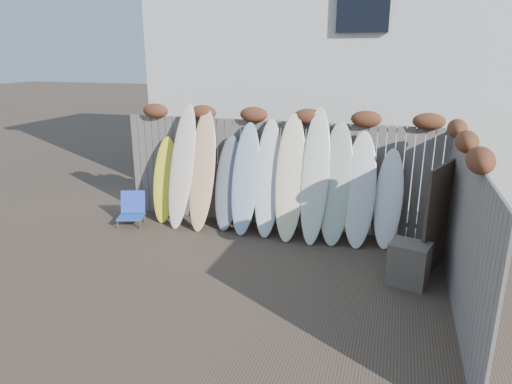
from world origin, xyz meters
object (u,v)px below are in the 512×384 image
(surfboard_0, at_px, (165,180))
(wooden_crate, at_px, (409,264))
(beach_chair, at_px, (132,209))
(lattice_panel, at_px, (438,219))

(surfboard_0, bearing_deg, wooden_crate, -21.11)
(wooden_crate, bearing_deg, surfboard_0, 163.14)
(beach_chair, bearing_deg, surfboard_0, 38.46)
(beach_chair, relative_size, wooden_crate, 1.00)
(lattice_panel, distance_m, surfboard_0, 4.99)
(beach_chair, xyz_separation_m, surfboard_0, (0.52, 0.41, 0.53))
(surfboard_0, bearing_deg, lattice_panel, -13.57)
(lattice_panel, relative_size, surfboard_0, 0.98)
(wooden_crate, bearing_deg, lattice_panel, 57.10)
(wooden_crate, height_order, lattice_panel, lattice_panel)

